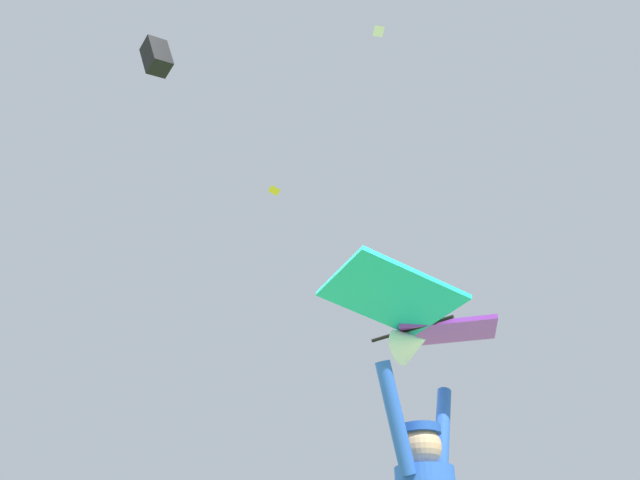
% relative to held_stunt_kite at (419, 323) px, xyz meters
% --- Properties ---
extents(held_stunt_kite, '(1.57, 1.06, 0.39)m').
position_rel_held_stunt_kite_xyz_m(held_stunt_kite, '(0.00, 0.00, 0.00)').
color(held_stunt_kite, black).
extents(distant_kite_black_high_left, '(1.12, 0.90, 1.39)m').
position_rel_held_stunt_kite_xyz_m(distant_kite_black_high_left, '(-0.33, 11.29, 13.99)').
color(distant_kite_black_high_left, black).
extents(distant_kite_yellow_high_right, '(0.74, 0.76, 0.29)m').
position_rel_held_stunt_kite_xyz_m(distant_kite_yellow_high_right, '(7.99, 18.74, 16.47)').
color(distant_kite_yellow_high_right, yellow).
extents(distant_kite_white_mid_right, '(0.61, 0.59, 0.26)m').
position_rel_held_stunt_kite_xyz_m(distant_kite_white_mid_right, '(8.14, 9.59, 19.27)').
color(distant_kite_white_mid_right, white).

